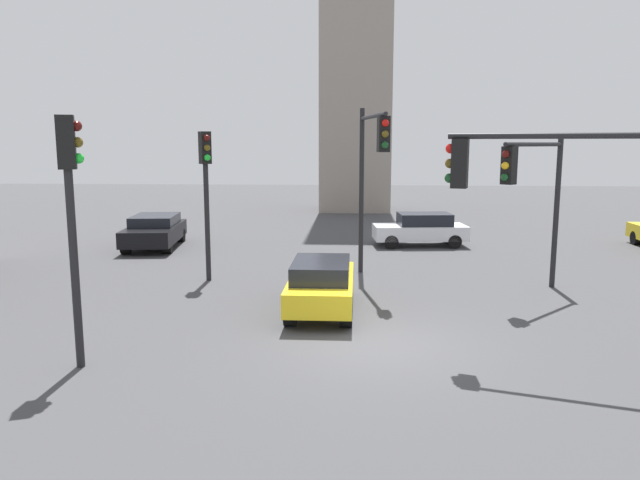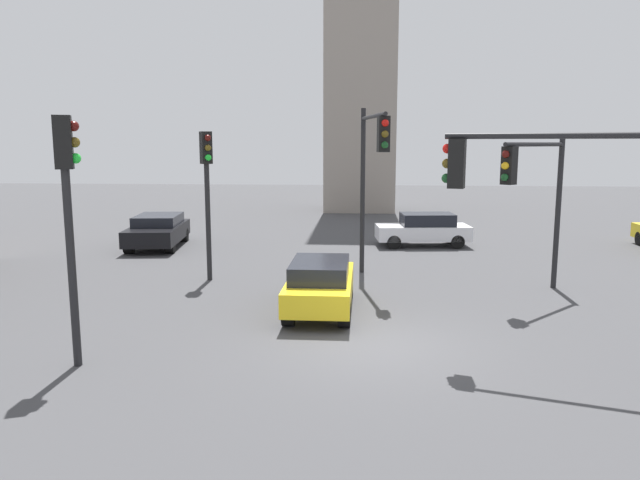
{
  "view_description": "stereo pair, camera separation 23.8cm",
  "coord_description": "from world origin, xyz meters",
  "px_view_note": "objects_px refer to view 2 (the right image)",
  "views": [
    {
      "loc": [
        -0.44,
        -12.68,
        4.37
      ],
      "look_at": [
        -1.53,
        4.57,
        1.57
      ],
      "focal_mm": 33.59,
      "sensor_mm": 36.0,
      "label": 1
    },
    {
      "loc": [
        -0.2,
        -12.66,
        4.37
      ],
      "look_at": [
        -1.53,
        4.57,
        1.57
      ],
      "focal_mm": 33.59,
      "sensor_mm": 36.0,
      "label": 2
    }
  ],
  "objects_px": {
    "traffic_light_2": "(372,160)",
    "traffic_light_4": "(534,183)",
    "traffic_light_0": "(68,194)",
    "traffic_light_3": "(207,177)",
    "car_1": "(158,230)",
    "car_3": "(320,284)",
    "car_0": "(424,229)",
    "traffic_light_1": "(562,192)"
  },
  "relations": [
    {
      "from": "traffic_light_2",
      "to": "traffic_light_4",
      "type": "distance_m",
      "value": 4.79
    },
    {
      "from": "traffic_light_0",
      "to": "traffic_light_3",
      "type": "xyz_separation_m",
      "value": [
        0.67,
        7.58,
        -0.1
      ]
    },
    {
      "from": "traffic_light_3",
      "to": "traffic_light_2",
      "type": "bearing_deg",
      "value": 57.7
    },
    {
      "from": "traffic_light_2",
      "to": "traffic_light_3",
      "type": "xyz_separation_m",
      "value": [
        -5.16,
        -0.11,
        -0.55
      ]
    },
    {
      "from": "traffic_light_3",
      "to": "car_1",
      "type": "relative_size",
      "value": 1.04
    },
    {
      "from": "traffic_light_0",
      "to": "car_1",
      "type": "xyz_separation_m",
      "value": [
        -3.14,
        13.54,
        -2.7
      ]
    },
    {
      "from": "car_3",
      "to": "traffic_light_3",
      "type": "bearing_deg",
      "value": 48.83
    },
    {
      "from": "traffic_light_0",
      "to": "traffic_light_3",
      "type": "distance_m",
      "value": 7.61
    },
    {
      "from": "traffic_light_3",
      "to": "car_1",
      "type": "height_order",
      "value": "traffic_light_3"
    },
    {
      "from": "traffic_light_4",
      "to": "car_3",
      "type": "xyz_separation_m",
      "value": [
        -5.85,
        -1.99,
        -2.52
      ]
    },
    {
      "from": "traffic_light_2",
      "to": "traffic_light_4",
      "type": "relative_size",
      "value": 1.22
    },
    {
      "from": "traffic_light_4",
      "to": "traffic_light_2",
      "type": "bearing_deg",
      "value": -65.03
    },
    {
      "from": "car_0",
      "to": "car_3",
      "type": "bearing_deg",
      "value": 64.84
    },
    {
      "from": "car_0",
      "to": "car_1",
      "type": "distance_m",
      "value": 11.35
    },
    {
      "from": "traffic_light_1",
      "to": "car_0",
      "type": "height_order",
      "value": "traffic_light_1"
    },
    {
      "from": "traffic_light_0",
      "to": "traffic_light_2",
      "type": "distance_m",
      "value": 9.66
    },
    {
      "from": "traffic_light_0",
      "to": "traffic_light_2",
      "type": "height_order",
      "value": "traffic_light_2"
    },
    {
      "from": "traffic_light_1",
      "to": "traffic_light_0",
      "type": "bearing_deg",
      "value": 21.85
    },
    {
      "from": "car_1",
      "to": "car_3",
      "type": "height_order",
      "value": "car_3"
    },
    {
      "from": "car_0",
      "to": "traffic_light_4",
      "type": "bearing_deg",
      "value": 98.76
    },
    {
      "from": "traffic_light_3",
      "to": "car_3",
      "type": "bearing_deg",
      "value": 15.38
    },
    {
      "from": "traffic_light_4",
      "to": "traffic_light_3",
      "type": "bearing_deg",
      "value": -55.03
    },
    {
      "from": "traffic_light_4",
      "to": "car_1",
      "type": "relative_size",
      "value": 0.99
    },
    {
      "from": "car_1",
      "to": "car_3",
      "type": "bearing_deg",
      "value": 32.72
    },
    {
      "from": "traffic_light_1",
      "to": "traffic_light_2",
      "type": "height_order",
      "value": "traffic_light_2"
    },
    {
      "from": "traffic_light_1",
      "to": "car_3",
      "type": "distance_m",
      "value": 6.57
    },
    {
      "from": "traffic_light_3",
      "to": "car_0",
      "type": "bearing_deg",
      "value": 99.86
    },
    {
      "from": "traffic_light_0",
      "to": "traffic_light_1",
      "type": "bearing_deg",
      "value": -16.6
    },
    {
      "from": "traffic_light_2",
      "to": "car_0",
      "type": "bearing_deg",
      "value": 150.75
    },
    {
      "from": "traffic_light_1",
      "to": "car_1",
      "type": "relative_size",
      "value": 1.03
    },
    {
      "from": "traffic_light_1",
      "to": "traffic_light_3",
      "type": "height_order",
      "value": "traffic_light_3"
    },
    {
      "from": "traffic_light_4",
      "to": "car_0",
      "type": "height_order",
      "value": "traffic_light_4"
    },
    {
      "from": "traffic_light_1",
      "to": "traffic_light_3",
      "type": "xyz_separation_m",
      "value": [
        -8.76,
        6.74,
        -0.13
      ]
    },
    {
      "from": "traffic_light_1",
      "to": "car_1",
      "type": "xyz_separation_m",
      "value": [
        -12.56,
        12.7,
        -2.73
      ]
    },
    {
      "from": "traffic_light_0",
      "to": "car_3",
      "type": "height_order",
      "value": "traffic_light_0"
    },
    {
      "from": "car_3",
      "to": "car_0",
      "type": "bearing_deg",
      "value": -19.38
    },
    {
      "from": "car_1",
      "to": "car_3",
      "type": "relative_size",
      "value": 1.13
    },
    {
      "from": "car_0",
      "to": "traffic_light_1",
      "type": "bearing_deg",
      "value": 89.42
    },
    {
      "from": "traffic_light_0",
      "to": "traffic_light_2",
      "type": "relative_size",
      "value": 0.89
    },
    {
      "from": "car_3",
      "to": "traffic_light_4",
      "type": "bearing_deg",
      "value": -71.29
    },
    {
      "from": "traffic_light_0",
      "to": "car_3",
      "type": "bearing_deg",
      "value": 21.56
    },
    {
      "from": "traffic_light_0",
      "to": "traffic_light_1",
      "type": "relative_size",
      "value": 1.05
    }
  ]
}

